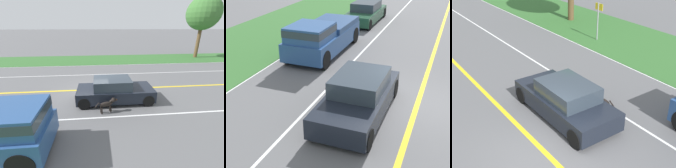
% 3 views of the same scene
% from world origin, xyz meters
% --- Properties ---
extents(ground_plane, '(400.00, 400.00, 0.00)m').
position_xyz_m(ground_plane, '(0.00, 0.00, 0.00)').
color(ground_plane, '#5B5B5E').
extents(centre_divider_line, '(0.18, 160.00, 0.01)m').
position_xyz_m(centre_divider_line, '(0.00, 0.00, 0.00)').
color(centre_divider_line, yellow).
rests_on(centre_divider_line, ground).
extents(lane_edge_line_right, '(0.14, 160.00, 0.01)m').
position_xyz_m(lane_edge_line_right, '(7.00, 0.00, 0.00)').
color(lane_edge_line_right, white).
rests_on(lane_edge_line_right, ground).
extents(lane_dash_same_dir, '(0.10, 160.00, 0.01)m').
position_xyz_m(lane_dash_same_dir, '(3.50, 0.00, 0.00)').
color(lane_dash_same_dir, white).
rests_on(lane_dash_same_dir, ground).
extents(ego_car, '(1.88, 4.37, 1.40)m').
position_xyz_m(ego_car, '(1.78, 1.43, 0.65)').
color(ego_car, black).
rests_on(ego_car, ground).
extents(dog, '(0.45, 1.19, 0.79)m').
position_xyz_m(dog, '(3.01, 0.94, 0.48)').
color(dog, black).
rests_on(dog, ground).
extents(pickup_truck, '(2.11, 5.39, 1.81)m').
position_xyz_m(pickup_truck, '(5.34, -3.65, 0.93)').
color(pickup_truck, '#284C84').
rests_on(pickup_truck, ground).
extents(car_trailing_near, '(1.93, 4.76, 1.37)m').
position_xyz_m(car_trailing_near, '(5.19, -10.80, 0.64)').
color(car_trailing_near, '#1E472D').
rests_on(car_trailing_near, ground).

